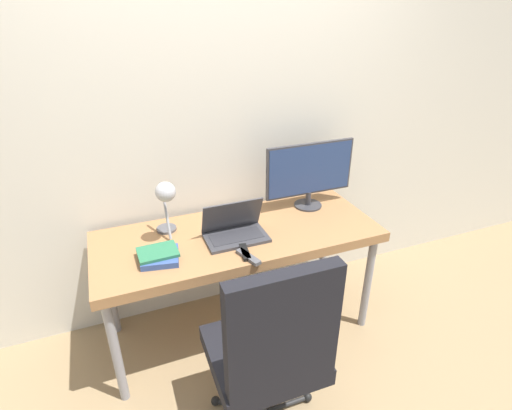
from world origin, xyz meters
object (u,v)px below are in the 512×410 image
(monitor, at_px, (310,172))
(book_stack, at_px, (159,255))
(desk_lamp, at_px, (166,198))
(laptop, at_px, (235,230))
(office_chair, at_px, (271,348))

(monitor, xyz_separation_m, book_stack, (-1.03, -0.27, -0.22))
(desk_lamp, bearing_deg, laptop, -17.44)
(laptop, xyz_separation_m, office_chair, (-0.08, -0.71, -0.21))
(laptop, xyz_separation_m, monitor, (0.58, 0.20, 0.20))
(office_chair, bearing_deg, book_stack, 119.77)
(desk_lamp, relative_size, office_chair, 0.34)
(laptop, bearing_deg, office_chair, -96.19)
(monitor, bearing_deg, desk_lamp, -174.53)
(book_stack, bearing_deg, desk_lamp, 63.47)
(laptop, bearing_deg, book_stack, -171.49)
(office_chair, distance_m, book_stack, 0.77)
(laptop, distance_m, desk_lamp, 0.43)
(desk_lamp, bearing_deg, book_stack, -116.53)
(laptop, relative_size, monitor, 0.59)
(laptop, distance_m, book_stack, 0.45)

